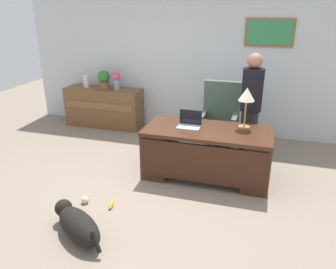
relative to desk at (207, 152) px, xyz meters
name	(u,v)px	position (x,y,z in m)	size (l,w,h in m)	color
ground_plane	(159,195)	(-0.50, -0.66, -0.40)	(12.00, 12.00, 0.00)	gray
back_wall	(202,61)	(-0.49, 1.94, 0.95)	(7.00, 0.16, 2.70)	silver
desk	(207,152)	(0.00, 0.00, 0.00)	(1.76, 0.82, 0.74)	#422316
credenza	(104,107)	(-2.40, 1.59, -0.01)	(1.55, 0.50, 0.78)	brown
armchair	(219,122)	(0.03, 1.01, 0.11)	(0.60, 0.59, 1.17)	#475B4C
person_standing	(251,107)	(0.52, 0.83, 0.48)	(0.32, 0.32, 1.69)	#262323
dog_lying	(77,224)	(-1.08, -1.71, -0.25)	(0.80, 0.65, 0.30)	black
laptop	(190,123)	(-0.27, 0.06, 0.39)	(0.32, 0.22, 0.22)	#B2B5BA
desk_lamp	(247,97)	(0.48, 0.23, 0.78)	(0.22, 0.22, 0.58)	#9E8447
vase_with_flowers	(116,79)	(-2.10, 1.59, 0.59)	(0.17, 0.17, 0.35)	#8D9DAC
vase_empty	(86,81)	(-2.76, 1.59, 0.50)	(0.12, 0.12, 0.24)	silver
potted_plant	(104,79)	(-2.36, 1.59, 0.58)	(0.24, 0.24, 0.36)	brown
dog_toy_ball	(85,200)	(-1.34, -1.12, -0.35)	(0.10, 0.10, 0.10)	beige
dog_toy_bone	(111,205)	(-0.99, -1.09, -0.38)	(0.19, 0.05, 0.05)	orange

